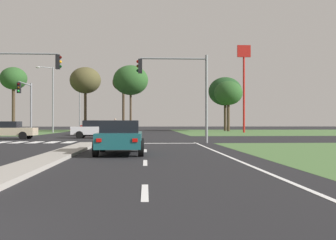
{
  "coord_description": "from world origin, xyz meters",
  "views": [
    {
      "loc": [
        3.52,
        -4.3,
        1.39
      ],
      "look_at": [
        5.68,
        35.96,
        1.61
      ],
      "focal_mm": 44.41,
      "sensor_mm": 36.0,
      "label": 1
    }
  ],
  "objects": [
    {
      "name": "car_beige_fourth",
      "position": [
        -7.77,
        30.48,
        0.75
      ],
      "size": [
        4.36,
        2.01,
        1.46
      ],
      "rotation": [
        0.0,
        0.0,
        -1.57
      ],
      "color": "#BCAD8E",
      "rests_on": "ground"
    },
    {
      "name": "lane_dash_second",
      "position": [
        3.5,
        9.94,
        0.01
      ],
      "size": [
        0.14,
        2.0,
        0.01
      ],
      "primitive_type": "cube",
      "color": "silver",
      "rests_on": "ground"
    },
    {
      "name": "street_lamp_fourth",
      "position": [
        -8.7,
        74.31,
        5.72
      ],
      "size": [
        2.04,
        1.47,
        10.33
      ],
      "color": "gray",
      "rests_on": "ground"
    },
    {
      "name": "crosswalk_bar_third",
      "position": [
        -4.1,
        24.8,
        0.01
      ],
      "size": [
        0.7,
        2.8,
        0.01
      ],
      "primitive_type": "cube",
      "color": "silver",
      "rests_on": "ground"
    },
    {
      "name": "grass_verge_far_right",
      "position": [
        25.5,
        54.5,
        0.0
      ],
      "size": [
        35.0,
        35.0,
        0.01
      ],
      "primitive_type": "cube",
      "color": "#476B38",
      "rests_on": "ground"
    },
    {
      "name": "car_white_third",
      "position": [
        -0.8,
        32.28,
        0.78
      ],
      "size": [
        4.31,
        1.95,
        1.53
      ],
      "rotation": [
        0.0,
        0.0,
        -1.57
      ],
      "color": "silver",
      "rests_on": "ground"
    },
    {
      "name": "car_teal_second",
      "position": [
        2.41,
        13.93,
        0.75
      ],
      "size": [
        2.05,
        4.39,
        1.47
      ],
      "color": "#19565B",
      "rests_on": "ground"
    },
    {
      "name": "street_lamp_third",
      "position": [
        -9.02,
        51.58,
        4.91
      ],
      "size": [
        2.0,
        1.67,
        8.72
      ],
      "color": "gray",
      "rests_on": "ground"
    },
    {
      "name": "edge_line_right",
      "position": [
        6.85,
        12.0,
        0.01
      ],
      "size": [
        0.14,
        24.0,
        0.01
      ],
      "primitive_type": "cube",
      "color": "silver",
      "rests_on": "ground"
    },
    {
      "name": "treeline_seventh",
      "position": [
        16.27,
        59.21,
        5.87
      ],
      "size": [
        4.38,
        4.38,
        7.78
      ],
      "color": "#423323",
      "rests_on": "ground"
    },
    {
      "name": "lane_dash_near",
      "position": [
        3.5,
        3.94,
        0.01
      ],
      "size": [
        0.14,
        2.0,
        0.01
      ],
      "primitive_type": "cube",
      "color": "silver",
      "rests_on": "ground"
    },
    {
      "name": "median_island_far",
      "position": [
        0.0,
        55.0,
        0.07
      ],
      "size": [
        1.2,
        36.0,
        0.14
      ],
      "primitive_type": "cube",
      "color": "#ADA89E",
      "rests_on": "ground"
    },
    {
      "name": "traffic_signal_near_left",
      "position": [
        -5.61,
        23.4,
        4.27
      ],
      "size": [
        5.67,
        0.32,
        6.15
      ],
      "color": "gray",
      "rests_on": "ground"
    },
    {
      "name": "treeline_fourth",
      "position": [
        0.04,
        60.56,
        7.52
      ],
      "size": [
        3.41,
        3.41,
        9.1
      ],
      "color": "#423323",
      "rests_on": "ground"
    },
    {
      "name": "crosswalk_bar_fourth",
      "position": [
        -2.95,
        24.8,
        0.01
      ],
      "size": [
        0.7,
        2.8,
        0.01
      ],
      "primitive_type": "cube",
      "color": "silver",
      "rests_on": "ground"
    },
    {
      "name": "traffic_signal_far_left",
      "position": [
        -7.6,
        35.04,
        3.58
      ],
      "size": [
        0.32,
        4.22,
        5.2
      ],
      "color": "gray",
      "rests_on": "ground"
    },
    {
      "name": "car_red_near",
      "position": [
        -2.23,
        40.39,
        0.81
      ],
      "size": [
        2.08,
        4.28,
        1.59
      ],
      "rotation": [
        0.0,
        0.0,
        3.14
      ],
      "color": "#A31919",
      "rests_on": "ground"
    },
    {
      "name": "ground_plane",
      "position": [
        0.0,
        30.0,
        0.0
      ],
      "size": [
        200.0,
        200.0,
        0.0
      ],
      "primitive_type": "plane",
      "color": "black"
    },
    {
      "name": "treeline_second",
      "position": [
        -15.57,
        56.7,
        7.6
      ],
      "size": [
        3.83,
        3.83,
        9.35
      ],
      "color": "#423323",
      "rests_on": "ground"
    },
    {
      "name": "crosswalk_bar_near",
      "position": [
        -6.4,
        24.8,
        0.01
      ],
      "size": [
        0.7,
        2.8,
        0.01
      ],
      "primitive_type": "cube",
      "color": "silver",
      "rests_on": "ground"
    },
    {
      "name": "median_island_near",
      "position": [
        0.0,
        11.0,
        0.07
      ],
      "size": [
        1.2,
        22.0,
        0.14
      ],
      "primitive_type": "cube",
      "color": "gray",
      "rests_on": "ground"
    },
    {
      "name": "pedestrian_at_median",
      "position": [
        0.14,
        42.04,
        1.14
      ],
      "size": [
        0.34,
        0.34,
        1.65
      ],
      "rotation": [
        0.0,
        0.0,
        2.57
      ],
      "color": "#9E8966",
      "rests_on": "median_island_far"
    },
    {
      "name": "treeline_third",
      "position": [
        -5.79,
        60.21,
        7.8
      ],
      "size": [
        4.76,
        4.76,
        9.88
      ],
      "color": "#423323",
      "rests_on": "ground"
    },
    {
      "name": "fastfood_pole_sign",
      "position": [
        16.75,
        51.04,
        8.58
      ],
      "size": [
        1.8,
        0.4,
        11.79
      ],
      "color": "red",
      "rests_on": "ground"
    },
    {
      "name": "stop_bar_near",
      "position": [
        3.8,
        23.0,
        0.01
      ],
      "size": [
        6.4,
        0.5,
        0.01
      ],
      "primitive_type": "cube",
      "color": "silver",
      "rests_on": "ground"
    },
    {
      "name": "traffic_signal_near_right",
      "position": [
        5.91,
        23.4,
        4.07
      ],
      "size": [
        4.8,
        0.32,
        5.91
      ],
      "color": "gray",
      "rests_on": "ground"
    },
    {
      "name": "treeline_sixth",
      "position": [
        16.32,
        61.98,
        6.35
      ],
      "size": [
        5.38,
        5.38,
        8.66
      ],
      "color": "#423323",
      "rests_on": "ground"
    },
    {
      "name": "crosswalk_bar_second",
      "position": [
        -5.25,
        24.8,
        0.01
      ],
      "size": [
        0.7,
        2.8,
        0.01
      ],
      "primitive_type": "cube",
      "color": "silver",
      "rests_on": "ground"
    },
    {
      "name": "crosswalk_bar_fifth",
      "position": [
        -1.8,
        24.8,
        0.01
      ],
      "size": [
        0.7,
        2.8,
        0.01
      ],
      "primitive_type": "cube",
      "color": "silver",
      "rests_on": "ground"
    },
    {
      "name": "treeline_fifth",
      "position": [
        1.32,
        56.41,
        7.51
      ],
      "size": [
        5.1,
        5.1,
        9.7
      ],
      "color": "#423323",
      "rests_on": "ground"
    },
    {
      "name": "lane_dash_third",
      "position": [
        3.5,
        15.94,
        0.01
      ],
      "size": [
        0.14,
        2.0,
        0.01
      ],
      "primitive_type": "cube",
      "color": "silver",
      "rests_on": "ground"
    }
  ]
}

